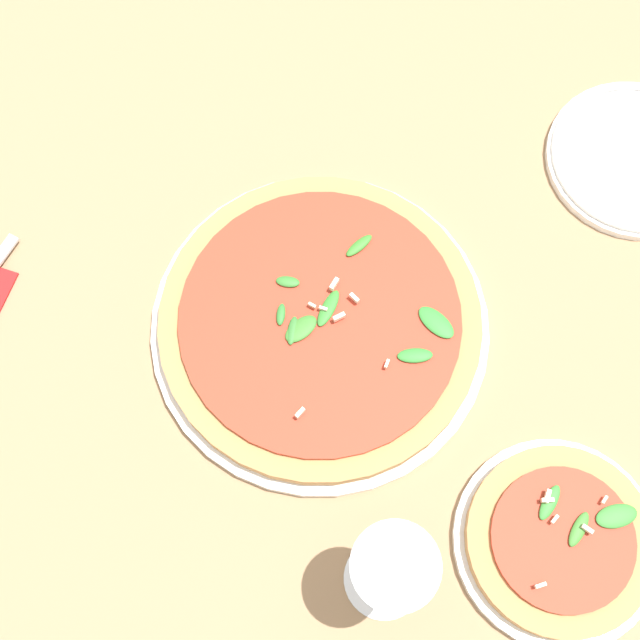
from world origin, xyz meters
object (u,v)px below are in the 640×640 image
(pizza_personal_side, at_px, (559,541))
(side_plate_white, at_px, (635,158))
(wine_glass, at_px, (391,571))
(pizza_arugula_main, at_px, (320,324))

(pizza_personal_side, xyz_separation_m, side_plate_white, (-0.44, -0.09, -0.01))
(wine_glass, distance_m, side_plate_white, 0.56)
(side_plate_white, bearing_deg, pizza_arugula_main, -32.26)
(pizza_arugula_main, bearing_deg, side_plate_white, 147.74)
(pizza_arugula_main, bearing_deg, wine_glass, 41.49)
(pizza_arugula_main, relative_size, side_plate_white, 1.77)
(pizza_personal_side, bearing_deg, pizza_arugula_main, -105.85)
(pizza_personal_side, distance_m, side_plate_white, 0.45)
(pizza_personal_side, relative_size, wine_glass, 1.33)
(pizza_arugula_main, height_order, pizza_personal_side, same)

